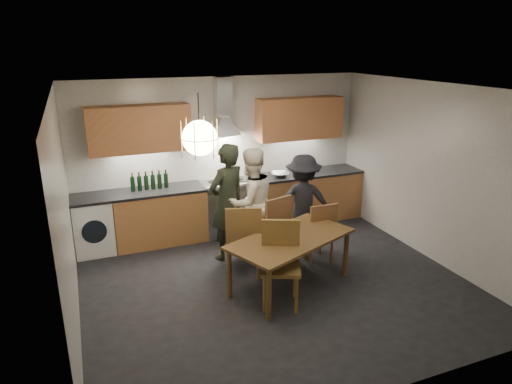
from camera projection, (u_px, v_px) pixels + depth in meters
name	position (u px, v px, depth m)	size (l,w,h in m)	color
ground	(275.00, 283.00, 6.22)	(5.00, 5.00, 0.00)	black
room_shell	(277.00, 162.00, 5.68)	(5.02, 4.52, 2.61)	silver
counter_run	(230.00, 206.00, 7.81)	(5.00, 0.62, 0.90)	#C8864D
range_stove	(229.00, 207.00, 7.79)	(0.90, 0.60, 0.92)	silver
wall_fixtures	(225.00, 123.00, 7.45)	(4.30, 0.54, 1.10)	#CF834F
pendant_lamp	(200.00, 138.00, 5.12)	(0.43, 0.43, 0.70)	black
dining_table	(291.00, 243.00, 5.95)	(1.88, 1.43, 0.71)	brown
chair_back_left	(244.00, 237.00, 6.20)	(0.61, 0.61, 1.06)	brown
chair_back_mid	(273.00, 224.00, 6.68)	(0.57, 0.57, 1.03)	brown
chair_back_right	(320.00, 229.00, 6.65)	(0.43, 0.43, 0.94)	brown
chair_front	(280.00, 257.00, 5.62)	(0.63, 0.63, 1.05)	brown
person_left	(227.00, 202.00, 6.71)	(0.64, 0.42, 1.77)	black
person_mid	(251.00, 202.00, 6.86)	(0.81, 0.63, 1.67)	white
person_right	(303.00, 202.00, 7.13)	(0.97, 0.56, 1.51)	black
mixing_bowl	(280.00, 174.00, 7.92)	(0.32, 0.32, 0.08)	silver
stock_pot	(314.00, 168.00, 8.20)	(0.20, 0.20, 0.14)	silver
wine_bottles	(149.00, 180.00, 7.20)	(0.59, 0.07, 0.29)	black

